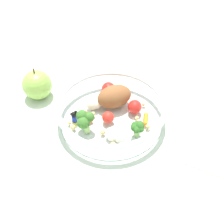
{
  "coord_description": "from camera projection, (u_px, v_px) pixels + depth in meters",
  "views": [
    {
      "loc": [
        0.34,
        -0.27,
        0.47
      ],
      "look_at": [
        0.0,
        0.01,
        0.03
      ],
      "focal_mm": 45.71,
      "sensor_mm": 36.0,
      "label": 1
    }
  ],
  "objects": [
    {
      "name": "loose_apple",
      "position": [
        37.0,
        85.0,
        0.68
      ],
      "size": [
        0.07,
        0.07,
        0.08
      ],
      "color": "#8CB74C",
      "rests_on": "ground_plane"
    },
    {
      "name": "food_container",
      "position": [
        111.0,
        110.0,
        0.63
      ],
      "size": [
        0.24,
        0.24,
        0.06
      ],
      "color": "white",
      "rests_on": "ground_plane"
    },
    {
      "name": "ground_plane",
      "position": [
        106.0,
        123.0,
        0.64
      ],
      "size": [
        2.4,
        2.4,
        0.0
      ],
      "primitive_type": "plane",
      "color": "silver"
    }
  ]
}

